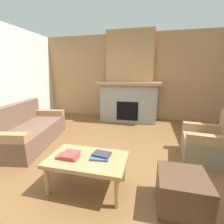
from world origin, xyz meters
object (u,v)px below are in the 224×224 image
Objects in this scene: armchair at (210,143)px; couch at (29,131)px; fireplace at (130,84)px; ottoman at (181,191)px; coffee_table at (87,161)px.

couch is at bearing -177.18° from armchair.
armchair is (3.54, 0.17, 0.01)m from couch.
fireplace is at bearing 51.07° from couch.
couch is 3.06m from ottoman.
fireplace is 3.07m from couch.
fireplace reaches higher than armchair.
armchair is at bearing 61.46° from ottoman.
armchair reaches higher than coffee_table.
fireplace is at bearing 88.10° from coffee_table.
fireplace reaches higher than couch.
armchair is 1.63× the size of ottoman.
fireplace is at bearing 128.63° from armchair.
coffee_table is (-0.11, -3.27, -0.79)m from fireplace.
couch is 1.92× the size of coffee_table.
coffee_table is at bearing -29.47° from couch.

